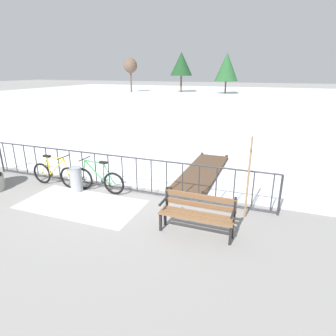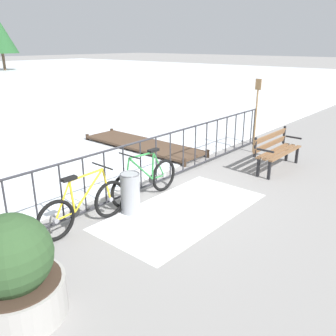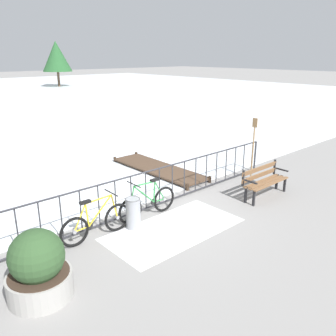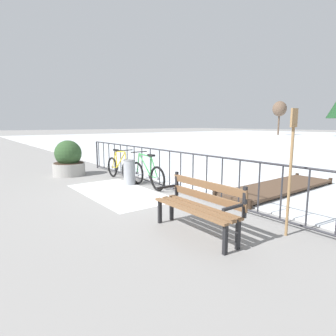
{
  "view_description": "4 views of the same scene",
  "coord_description": "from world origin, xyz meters",
  "px_view_note": "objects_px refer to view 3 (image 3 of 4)",
  "views": [
    {
      "loc": [
        4.19,
        -6.79,
        3.36
      ],
      "look_at": [
        1.49,
        0.37,
        0.74
      ],
      "focal_mm": 30.58,
      "sensor_mm": 36.0,
      "label": 1
    },
    {
      "loc": [
        -4.97,
        -4.77,
        2.85
      ],
      "look_at": [
        -0.05,
        -0.56,
        0.59
      ],
      "focal_mm": 38.31,
      "sensor_mm": 36.0,
      "label": 2
    },
    {
      "loc": [
        -5.3,
        -6.45,
        3.83
      ],
      "look_at": [
        0.62,
        0.1,
        0.95
      ],
      "focal_mm": 37.36,
      "sensor_mm": 36.0,
      "label": 3
    },
    {
      "loc": [
        5.92,
        -4.42,
        1.75
      ],
      "look_at": [
        0.35,
        -0.14,
        0.63
      ],
      "focal_mm": 29.55,
      "sensor_mm": 36.0,
      "label": 4
    }
  ],
  "objects_px": {
    "park_bench": "(264,179)",
    "trash_bin": "(133,213)",
    "bicycle_near_railing": "(148,203)",
    "oar_upright": "(253,145)",
    "bicycle_second": "(97,223)",
    "planter_with_shrub": "(38,268)"
  },
  "relations": [
    {
      "from": "planter_with_shrub",
      "to": "oar_upright",
      "type": "distance_m",
      "value": 7.45
    },
    {
      "from": "bicycle_near_railing",
      "to": "oar_upright",
      "type": "relative_size",
      "value": 0.86
    },
    {
      "from": "oar_upright",
      "to": "bicycle_second",
      "type": "bearing_deg",
      "value": 179.77
    },
    {
      "from": "bicycle_near_railing",
      "to": "park_bench",
      "type": "bearing_deg",
      "value": -19.13
    },
    {
      "from": "trash_bin",
      "to": "planter_with_shrub",
      "type": "bearing_deg",
      "value": -160.64
    },
    {
      "from": "bicycle_near_railing",
      "to": "trash_bin",
      "type": "bearing_deg",
      "value": -160.85
    },
    {
      "from": "oar_upright",
      "to": "trash_bin",
      "type": "bearing_deg",
      "value": -178.6
    },
    {
      "from": "bicycle_second",
      "to": "planter_with_shrub",
      "type": "distance_m",
      "value": 2.01
    },
    {
      "from": "park_bench",
      "to": "oar_upright",
      "type": "xyz_separation_m",
      "value": [
        0.91,
        1.04,
        0.63
      ]
    },
    {
      "from": "bicycle_near_railing",
      "to": "trash_bin",
      "type": "xyz_separation_m",
      "value": [
        -0.6,
        -0.21,
        0.0
      ]
    },
    {
      "from": "planter_with_shrub",
      "to": "oar_upright",
      "type": "height_order",
      "value": "oar_upright"
    },
    {
      "from": "planter_with_shrub",
      "to": "trash_bin",
      "type": "bearing_deg",
      "value": 19.36
    },
    {
      "from": "bicycle_second",
      "to": "oar_upright",
      "type": "relative_size",
      "value": 0.86
    },
    {
      "from": "park_bench",
      "to": "planter_with_shrub",
      "type": "distance_m",
      "value": 6.44
    },
    {
      "from": "bicycle_near_railing",
      "to": "planter_with_shrub",
      "type": "xyz_separation_m",
      "value": [
        -3.19,
        -1.12,
        0.17
      ]
    },
    {
      "from": "bicycle_near_railing",
      "to": "park_bench",
      "type": "distance_m",
      "value": 3.45
    },
    {
      "from": "park_bench",
      "to": "trash_bin",
      "type": "bearing_deg",
      "value": 166.6
    },
    {
      "from": "planter_with_shrub",
      "to": "trash_bin",
      "type": "distance_m",
      "value": 2.74
    },
    {
      "from": "park_bench",
      "to": "bicycle_second",
      "type": "bearing_deg",
      "value": 167.4
    },
    {
      "from": "bicycle_second",
      "to": "oar_upright",
      "type": "distance_m",
      "value": 5.7
    },
    {
      "from": "park_bench",
      "to": "oar_upright",
      "type": "bearing_deg",
      "value": 48.64
    },
    {
      "from": "trash_bin",
      "to": "oar_upright",
      "type": "distance_m",
      "value": 4.83
    }
  ]
}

